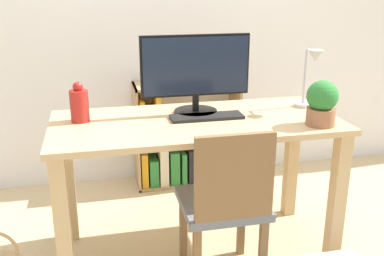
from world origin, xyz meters
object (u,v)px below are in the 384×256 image
Objects in this scene: potted_plant at (322,103)px; keyboard at (207,117)px; bookshelf at (172,144)px; desk_lamp at (310,73)px; monitor at (196,70)px; vase at (79,104)px; chair at (226,202)px.

keyboard is at bearing 155.97° from potted_plant.
potted_plant is at bearing -64.18° from bookshelf.
monitor is at bearing 174.30° from desk_lamp.
keyboard reaches higher than bookshelf.
vase reaches higher than chair.
bookshelf is at bearing 125.79° from desk_lamp.
monitor is at bearing 102.88° from chair.
keyboard is 0.46m from chair.
vase is (-0.60, -0.02, -0.14)m from monitor.
keyboard is 1.02m from bookshelf.
desk_lamp is 0.86m from chair.
desk_lamp is 0.44× the size of bookshelf.
potted_plant reaches higher than chair.
vase reaches higher than bookshelf.
potted_plant reaches higher than vase.
monitor is 0.70m from chair.
vase is at bearing 178.09° from desk_lamp.
chair reaches higher than keyboard.
potted_plant is 1.39m from bookshelf.
keyboard is 0.50× the size of bookshelf.
chair is (-0.57, -0.37, -0.52)m from desk_lamp.
chair is at bearing -88.01° from bookshelf.
bookshelf is at bearing 98.55° from chair.
monitor reaches higher than bookshelf.
desk_lamp is (0.59, 0.05, 0.19)m from keyboard.
vase is at bearing -126.80° from bookshelf.
monitor is at bearing -90.39° from bookshelf.
monitor is 0.77× the size of bookshelf.
potted_plant is (1.16, -0.32, 0.02)m from vase.
chair is at bearing -169.45° from potted_plant.
potted_plant is 0.30× the size of bookshelf.
desk_lamp is (0.62, -0.06, -0.03)m from monitor.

